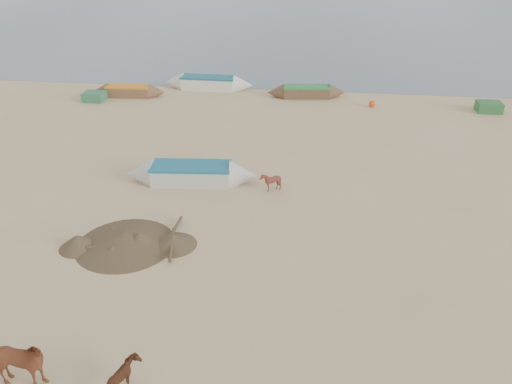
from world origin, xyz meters
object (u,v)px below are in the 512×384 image
Objects in this scene: near_canoe at (191,174)px; calf_front at (271,182)px; cow_adult at (16,366)px; calf_right at (125,380)px.

calf_front is at bearing -11.23° from near_canoe.
calf_right is (2.73, 0.13, -0.27)m from cow_adult.
calf_front reaches higher than near_canoe.
calf_right is at bearing -0.57° from calf_front.
calf_right is at bearing -89.33° from near_canoe.
cow_adult reaches higher than near_canoe.
calf_front is at bearing -27.34° from cow_adult.
cow_adult is at bearing -102.33° from near_canoe.
cow_adult is 1.84× the size of calf_right.
calf_front is at bearing -23.66° from calf_right.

